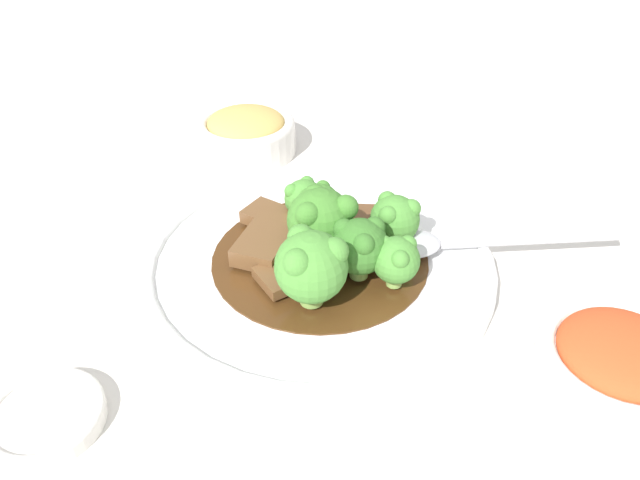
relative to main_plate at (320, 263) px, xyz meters
name	(u,v)px	position (x,y,z in m)	size (l,w,h in m)	color
ground_plane	(320,272)	(0.00, 0.00, -0.01)	(4.00, 4.00, 0.00)	silver
main_plate	(320,263)	(0.00, 0.00, 0.00)	(0.30, 0.30, 0.02)	white
beef_strip_0	(368,222)	(-0.06, 0.01, 0.01)	(0.06, 0.05, 0.01)	brown
beef_strip_1	(266,241)	(0.02, -0.04, 0.02)	(0.07, 0.05, 0.02)	brown
beef_strip_2	(370,249)	(-0.02, 0.04, 0.02)	(0.06, 0.06, 0.01)	brown
beef_strip_3	(296,271)	(0.03, 0.00, 0.01)	(0.07, 0.06, 0.01)	brown
beef_strip_4	(272,217)	(-0.01, -0.06, 0.01)	(0.03, 0.05, 0.01)	brown
broccoli_floret_0	(311,265)	(0.05, 0.03, 0.04)	(0.06, 0.06, 0.06)	#7FA84C
broccoli_floret_1	(360,245)	(0.01, 0.04, 0.04)	(0.05, 0.05, 0.05)	#7FA84C
broccoli_floret_2	(320,203)	(-0.03, -0.02, 0.04)	(0.04, 0.04, 0.05)	#7FA84C
broccoli_floret_3	(325,221)	(0.00, 0.00, 0.05)	(0.05, 0.05, 0.06)	#8EB756
broccoli_floret_4	(396,259)	(0.00, 0.07, 0.03)	(0.04, 0.04, 0.04)	#8EB756
broccoli_floret_5	(304,198)	(-0.04, -0.04, 0.03)	(0.04, 0.04, 0.04)	#7FA84C
broccoli_floret_6	(395,218)	(-0.05, 0.04, 0.04)	(0.04, 0.04, 0.05)	#7FA84C
serving_spoon	(431,243)	(-0.06, 0.08, 0.02)	(0.15, 0.19, 0.01)	silver
side_bowl_kimchi	(619,365)	(0.00, 0.24, 0.02)	(0.11, 0.11, 0.05)	white
side_bowl_appetizer	(246,132)	(-0.14, -0.19, 0.01)	(0.11, 0.11, 0.05)	white
sauce_dish	(45,416)	(0.23, -0.06, 0.00)	(0.08, 0.08, 0.01)	white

